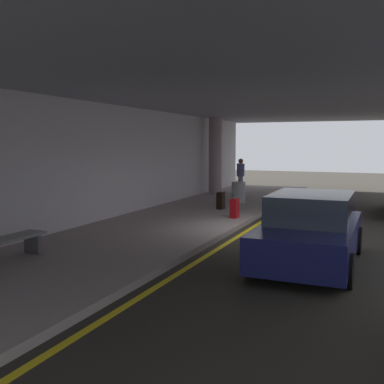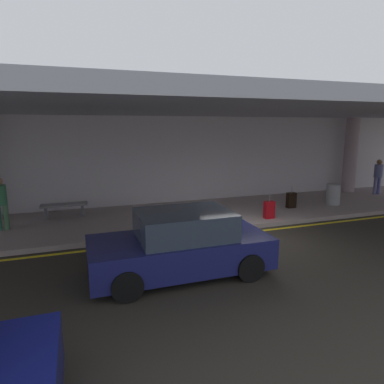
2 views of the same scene
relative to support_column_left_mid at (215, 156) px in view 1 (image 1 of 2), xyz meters
The scene contains 12 objects.
ground_plane 9.44m from the support_column_left_mid, 150.04° to the right, with size 60.00×60.00×0.00m, color #2B2722.
sidewalk 8.36m from the support_column_left_mid, 169.31° to the right, with size 26.00×4.20×0.15m, color gray.
lane_stripe_yellow 9.11m from the support_column_left_mid, 154.09° to the right, with size 26.00×0.14×0.01m, color yellow.
support_column_left_mid is the anchor object (origin of this frame).
ceiling_overhang 8.48m from the support_column_left_mid, 165.89° to the right, with size 28.00×13.20×0.30m, color #8E919D.
terminal_back_wall 8.03m from the support_column_left_mid, behind, with size 26.00×0.30×3.80m, color #B6AFB4.
car_navy 12.42m from the support_column_left_mid, 150.19° to the right, with size 4.10×1.92×1.50m.
person_waiting_for_ride 1.55m from the support_column_left_mid, 54.40° to the right, with size 0.38×0.38×1.68m.
suitcase_upright_primary 7.34m from the support_column_left_mid, 154.49° to the right, with size 0.36×0.22×0.90m.
suitcase_upright_secondary 5.41m from the support_column_left_mid, 157.23° to the right, with size 0.36×0.22×0.90m.
bench_metal 13.48m from the support_column_left_mid, behind, with size 1.60×0.50×0.48m.
trash_bin_steel 3.71m from the support_column_left_mid, 143.33° to the right, with size 0.56×0.56×0.85m, color gray.
Camera 1 is at (-12.23, -2.93, 2.53)m, focal length 41.97 mm.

